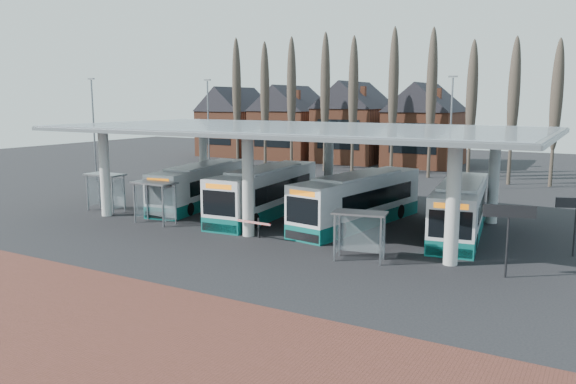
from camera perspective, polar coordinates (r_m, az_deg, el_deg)
The scene contains 17 objects.
ground at distance 31.90m, azimuth -6.53°, elevation -5.36°, with size 140.00×140.00×0.00m, color black.
brick_strip at distance 23.79m, azimuth -24.23°, elevation -11.28°, with size 70.00×10.00×0.03m, color #552A22.
station_canopy at distance 37.67m, azimuth 0.55°, elevation 5.72°, with size 32.00×16.00×6.34m.
poplar_row at distance 60.66m, azimuth 12.35°, elevation 9.80°, with size 45.10×1.10×14.50m.
townhouse_row at distance 76.83m, azimuth 3.45°, elevation 7.73°, with size 36.80×10.30×12.25m.
lamp_post_a at distance 59.33m, azimuth -8.10°, elevation 6.61°, with size 0.80×0.16×10.17m.
lamp_post_b at distance 52.36m, azimuth 16.18°, elevation 5.98°, with size 0.80×0.16×10.17m.
lamp_post_d at distance 59.00m, azimuth -19.13°, elevation 6.17°, with size 0.80×0.16×10.17m.
bus_0 at distance 43.70m, azimuth -8.83°, elevation 0.59°, with size 4.29×11.73×3.19m.
bus_1 at distance 39.51m, azimuth -2.28°, elevation -0.07°, with size 3.64×12.44×3.41m.
bus_2 at distance 36.79m, azimuth 7.21°, elevation -0.88°, with size 4.45×12.32×3.35m.
bus_3 at distance 35.54m, azimuth 17.12°, elevation -1.69°, with size 4.03×11.83×3.22m.
shelter_0 at distance 43.32m, azimuth -17.92°, elevation 0.82°, with size 2.97×1.52×2.73m.
shelter_1 at distance 37.98m, azimuth -13.25°, elevation -0.09°, with size 3.00×1.55×2.76m.
shelter_2 at distance 28.64m, azimuth 7.35°, elevation -3.32°, with size 2.91×1.84×2.51m.
info_sign_0 at distance 27.24m, azimuth 21.54°, elevation -2.38°, with size 2.22×0.73×3.38m.
barrier at distance 32.83m, azimuth -3.40°, elevation -3.24°, with size 2.37×0.70×1.18m.
Camera 1 is at (18.36, -24.80, 8.05)m, focal length 35.00 mm.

